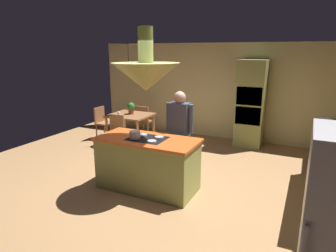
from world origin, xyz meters
The scene contains 16 objects.
ground centered at (0.00, 0.00, 0.00)m, with size 8.16×8.16×0.00m, color #AD7F51.
wall_back centered at (0.00, 3.45, 1.27)m, with size 6.80×0.10×2.55m, color beige.
kitchen_island centered at (0.00, -0.20, 0.46)m, with size 1.73×0.83×0.93m.
counter_run_right centered at (2.84, 0.60, 0.46)m, with size 0.73×2.42×0.91m.
oven_tower centered at (1.10, 3.04, 1.07)m, with size 0.66×0.62×2.14m.
dining_table centered at (-1.70, 1.90, 0.66)m, with size 1.03×0.93×0.76m.
person_at_island centered at (0.29, 0.48, 0.94)m, with size 0.53×0.22×1.64m.
range_hood centered at (0.00, -0.20, 1.96)m, with size 1.10×1.10×1.00m.
pendant_light_over_table centered at (-1.70, 1.90, 1.86)m, with size 0.32×0.32×0.82m.
chair_facing_island centered at (-1.70, 1.21, 0.50)m, with size 0.40×0.40×0.87m.
chair_by_back_wall centered at (-1.70, 2.59, 0.50)m, with size 0.40×0.40×0.87m.
chair_at_corner centered at (-2.59, 1.90, 0.50)m, with size 0.40×0.40×0.87m.
potted_plant_on_table centered at (-1.71, 1.96, 0.93)m, with size 0.20×0.20×0.30m.
cup_on_table centered at (-1.89, 1.67, 0.81)m, with size 0.07×0.07×0.09m, color white.
microwave_on_counter centered at (2.84, 1.31, 1.05)m, with size 0.46×0.36×0.28m, color #232326.
cooking_pot_on_cooktop centered at (-0.16, -0.33, 0.99)m, with size 0.18×0.18×0.12m, color #B2B2B7.
Camera 1 is at (2.39, -4.34, 2.35)m, focal length 31.57 mm.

